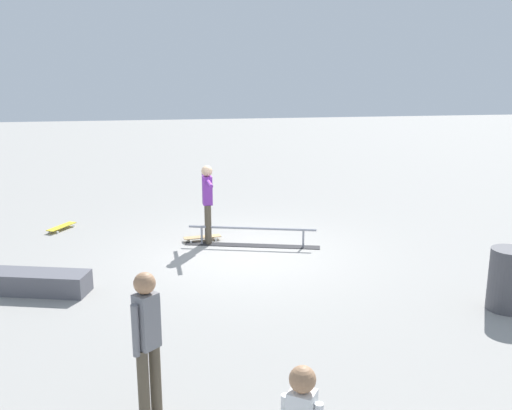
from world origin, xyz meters
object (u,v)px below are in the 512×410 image
(skate_ledge, at_px, (23,282))
(trash_bin, at_px, (508,279))
(grind_rail, at_px, (252,238))
(skateboard_main, at_px, (202,237))
(loose_skateboard_yellow, at_px, (62,227))
(skater_main, at_px, (207,199))
(bystander_grey_shirt, at_px, (147,338))

(skate_ledge, xyz_separation_m, trash_bin, (-7.49, 1.96, 0.31))
(grind_rail, xyz_separation_m, skateboard_main, (1.00, -0.54, -0.10))
(skateboard_main, distance_m, loose_skateboard_yellow, 3.41)
(skater_main, distance_m, skateboard_main, 0.92)
(skate_ledge, relative_size, bystander_grey_shirt, 1.34)
(grind_rail, xyz_separation_m, bystander_grey_shirt, (2.01, 5.67, 0.75))
(grind_rail, distance_m, skateboard_main, 1.14)
(skate_ledge, height_order, bystander_grey_shirt, bystander_grey_shirt)
(grind_rail, bearing_deg, loose_skateboard_yellow, -8.84)
(loose_skateboard_yellow, relative_size, trash_bin, 0.82)
(loose_skateboard_yellow, bearing_deg, grind_rail, 96.28)
(skater_main, bearing_deg, loose_skateboard_yellow, 62.07)
(skater_main, height_order, skateboard_main, skater_main)
(loose_skateboard_yellow, distance_m, trash_bin, 9.38)
(grind_rail, distance_m, bystander_grey_shirt, 6.07)
(grind_rail, bearing_deg, skate_ledge, 39.31)
(skateboard_main, height_order, bystander_grey_shirt, bystander_grey_shirt)
(skater_main, height_order, bystander_grey_shirt, skater_main)
(skate_ledge, bearing_deg, trash_bin, 165.33)
(grind_rail, distance_m, loose_skateboard_yellow, 4.54)
(skate_ledge, distance_m, bystander_grey_shirt, 4.49)
(skater_main, xyz_separation_m, trash_bin, (-4.23, 4.10, -0.49))
(loose_skateboard_yellow, height_order, trash_bin, trash_bin)
(loose_skateboard_yellow, bearing_deg, trash_bin, 83.79)
(skater_main, xyz_separation_m, skateboard_main, (0.11, -0.20, -0.90))
(grind_rail, height_order, skateboard_main, grind_rail)
(skateboard_main, bearing_deg, loose_skateboard_yellow, 148.96)
(bystander_grey_shirt, bearing_deg, skateboard_main, -141.42)
(skate_ledge, distance_m, skater_main, 3.98)
(bystander_grey_shirt, bearing_deg, trash_bin, 157.43)
(skater_main, bearing_deg, skate_ledge, 120.99)
(skate_ledge, distance_m, trash_bin, 7.75)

